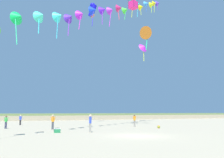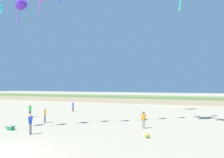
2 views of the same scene
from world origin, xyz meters
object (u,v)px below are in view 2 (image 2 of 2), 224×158
at_px(person_mid_center, 144,119).
at_px(person_far_left, 73,106).
at_px(person_near_left, 45,114).
at_px(person_near_right, 30,110).
at_px(beach_ball, 147,136).
at_px(beach_cooler, 11,128).
at_px(person_far_right, 30,122).

xyz_separation_m(person_mid_center, person_far_left, (-14.23, 10.24, -0.07)).
height_order(person_near_left, person_near_right, person_near_left).
bearing_deg(person_far_left, person_mid_center, -35.74).
bearing_deg(person_mid_center, person_near_left, -175.87).
xyz_separation_m(person_near_left, beach_ball, (12.29, -3.01, -0.79)).
bearing_deg(person_far_left, beach_cooler, -79.06).
distance_m(person_far_left, beach_ball, 20.97).
relative_size(person_near_right, person_mid_center, 0.94).
relative_size(person_far_right, beach_cooler, 3.03).
xyz_separation_m(person_near_right, beach_cooler, (4.80, -7.94, -0.69)).
xyz_separation_m(person_near_left, beach_cooler, (-0.23, -4.61, -0.76)).
xyz_separation_m(person_far_right, beach_ball, (9.47, 2.45, -0.83)).
relative_size(beach_cooler, beach_ball, 1.59).
xyz_separation_m(person_near_right, person_far_left, (1.77, 7.69, -0.02)).
relative_size(person_near_left, beach_cooler, 2.91).
xyz_separation_m(person_mid_center, person_far_right, (-8.15, -6.26, 0.05)).
relative_size(person_near_left, person_near_right, 1.08).
relative_size(person_mid_center, beach_ball, 4.58).
distance_m(person_near_right, person_far_right, 11.80).
bearing_deg(beach_cooler, person_near_left, 87.09).
height_order(person_near_left, person_mid_center, person_near_left).
distance_m(person_near_right, person_far_left, 7.90).
xyz_separation_m(person_mid_center, beach_ball, (1.32, -3.81, -0.78)).
distance_m(person_near_left, person_mid_center, 11.00).
height_order(person_far_left, beach_cooler, person_far_left).
relative_size(person_far_right, beach_ball, 4.82).
relative_size(person_near_right, beach_ball, 4.32).
relative_size(person_near_left, person_far_right, 0.96).
relative_size(person_mid_center, person_far_right, 0.95).
bearing_deg(beach_cooler, person_near_right, 121.12).
relative_size(person_far_left, beach_cooler, 2.66).
height_order(person_near_right, person_far_right, person_far_right).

